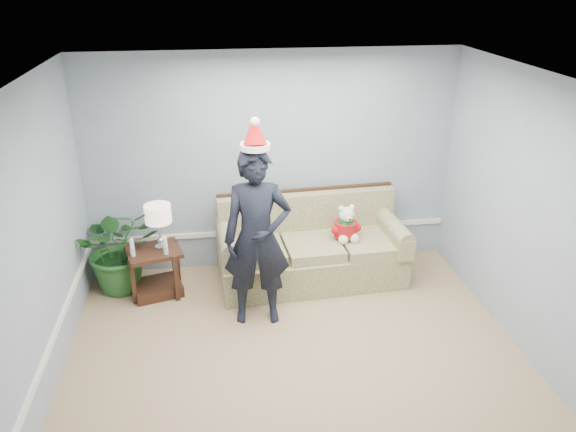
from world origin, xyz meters
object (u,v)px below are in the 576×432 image
Objects in this scene: houseplant at (120,247)px; table_lamp at (158,216)px; man at (257,238)px; teddy_bear at (346,227)px; sofa at (310,250)px; side_table at (156,276)px.

table_lamp is at bearing -17.97° from houseplant.
man is 1.33m from teddy_bear.
teddy_bear is at bearing -3.72° from houseplant.
man is (-0.71, -0.79, 0.60)m from sofa.
side_table is at bearing -158.13° from table_lamp.
table_lamp is at bearing 172.40° from teddy_bear.
table_lamp reaches higher than teddy_bear.
table_lamp is 1.20× the size of teddy_bear.
side_table is 1.51m from man.
houseplant is 2.67m from teddy_bear.
teddy_bear reaches higher than side_table.
houseplant is at bearing 154.46° from side_table.
side_table is 0.76m from table_lamp.
man is (1.14, -0.67, 0.74)m from side_table.
table_lamp reaches higher than sofa.
sofa is 0.54m from teddy_bear.
table_lamp is 0.50× the size of houseplant.
side_table is (-1.85, -0.13, -0.14)m from sofa.
table_lamp is 0.69m from houseplant.
teddy_bear is at bearing -0.33° from table_lamp.
man is at bearing -33.61° from table_lamp.
houseplant is at bearing 162.03° from table_lamp.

